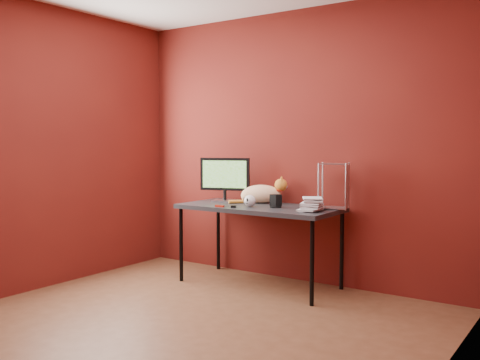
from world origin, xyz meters
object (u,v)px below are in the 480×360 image
Objects in this scene: skull_mug at (250,201)px; speaker at (276,201)px; monitor at (225,177)px; book_stack at (304,135)px; desk at (259,211)px; cat at (262,194)px.

skull_mug is 1.01× the size of speaker.
book_stack is at bearing -29.15° from monitor.
desk is 3.08× the size of monitor.
speaker is at bearing 170.84° from book_stack.
cat is at bearing 115.95° from desk.
monitor is at bearing 170.61° from cat.
book_stack is (0.60, -0.28, 0.56)m from cat.
book_stack is at bearing -48.79° from cat.
desk is at bearing 171.00° from book_stack.
book_stack reaches higher than desk.
book_stack is (0.31, -0.05, 0.60)m from speaker.
skull_mug is 0.24m from speaker.
monitor is at bearing 167.65° from desk.
skull_mug is 0.09× the size of book_stack.
desk is 0.17m from skull_mug.
skull_mug reaches higher than desk.
desk is 0.22m from speaker.
cat is 0.37m from speaker.
speaker is at bearing -29.83° from monitor.
cat is 4.09× the size of speaker.
desk is at bearing -30.88° from monitor.
speaker is (0.29, -0.23, -0.04)m from cat.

